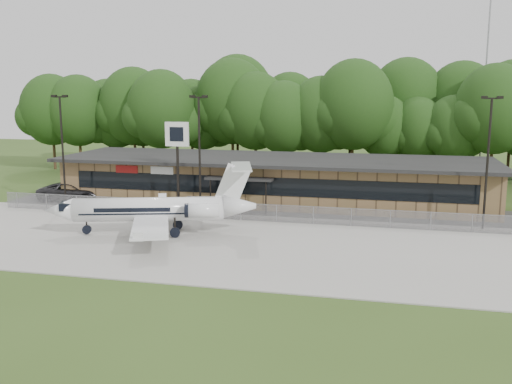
% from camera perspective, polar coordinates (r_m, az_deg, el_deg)
% --- Properties ---
extents(ground, '(160.00, 160.00, 0.00)m').
position_cam_1_polar(ground, '(33.02, -6.57, -8.76)').
color(ground, '#324C1B').
rests_on(ground, ground).
extents(apron, '(64.00, 18.00, 0.08)m').
position_cam_1_polar(apron, '(40.28, -2.70, -5.14)').
color(apron, '#9E9B93').
rests_on(apron, ground).
extents(parking_lot, '(50.00, 9.00, 0.06)m').
position_cam_1_polar(parking_lot, '(51.12, 0.85, -1.83)').
color(parking_lot, '#383835').
rests_on(parking_lot, ground).
extents(terminal, '(41.00, 11.65, 4.30)m').
position_cam_1_polar(terminal, '(55.00, 1.85, 1.30)').
color(terminal, brown).
rests_on(terminal, ground).
extents(fence, '(46.00, 0.04, 1.52)m').
position_cam_1_polar(fence, '(46.68, -0.34, -2.06)').
color(fence, gray).
rests_on(fence, ground).
extents(treeline, '(72.00, 12.00, 15.00)m').
position_cam_1_polar(treeline, '(72.20, 4.76, 7.64)').
color(treeline, black).
rests_on(treeline, ground).
extents(radio_mast, '(0.20, 0.20, 25.00)m').
position_cam_1_polar(radio_mast, '(78.15, 21.97, 10.81)').
color(radio_mast, gray).
rests_on(radio_mast, ground).
extents(light_pole_left, '(1.55, 0.30, 10.23)m').
position_cam_1_polar(light_pole_left, '(54.31, -18.81, 4.69)').
color(light_pole_left, black).
rests_on(light_pole_left, ground).
extents(light_pole_mid, '(1.55, 0.30, 10.23)m').
position_cam_1_polar(light_pole_mid, '(48.69, -5.68, 4.60)').
color(light_pole_mid, black).
rests_on(light_pole_mid, ground).
extents(light_pole_right, '(1.55, 0.30, 10.23)m').
position_cam_1_polar(light_pole_right, '(46.63, 22.20, 3.65)').
color(light_pole_right, black).
rests_on(light_pole_right, ground).
extents(business_jet, '(15.63, 14.03, 5.30)m').
position_cam_1_polar(business_jet, '(42.90, -9.89, -1.78)').
color(business_jet, white).
rests_on(business_jet, ground).
extents(suv, '(6.94, 4.19, 1.80)m').
position_cam_1_polar(suv, '(58.36, -17.87, 0.05)').
color(suv, '#2C2C2E').
rests_on(suv, ground).
extents(pole_sign, '(2.09, 0.31, 7.96)m').
position_cam_1_polar(pole_sign, '(49.68, -7.89, 4.80)').
color(pole_sign, black).
rests_on(pole_sign, ground).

